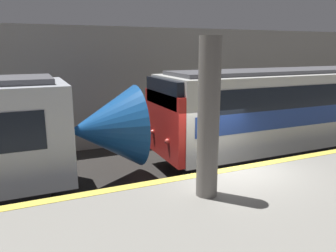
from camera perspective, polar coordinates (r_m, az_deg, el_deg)
name	(u,v)px	position (r m, az deg, el deg)	size (l,w,h in m)	color
ground_plane	(230,201)	(10.11, 10.77, -12.77)	(120.00, 120.00, 0.00)	#282623
platform	(287,221)	(8.33, 20.07, -15.24)	(40.00, 4.54, 1.09)	gray
station_rear_barrier	(148,87)	(15.37, -3.57, 6.83)	(50.00, 0.15, 5.35)	#9E998E
support_pillar_near	(208,119)	(7.31, 7.05, 1.16)	(0.49, 0.49, 3.60)	slate
train_boxy	(321,109)	(15.70, 25.09, 2.73)	(15.20, 3.00, 3.62)	black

